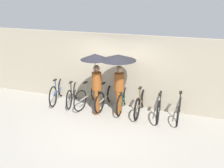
{
  "coord_description": "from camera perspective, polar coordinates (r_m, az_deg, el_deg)",
  "views": [
    {
      "loc": [
        2.52,
        -6.33,
        3.87
      ],
      "look_at": [
        0.0,
        1.05,
        1.0
      ],
      "focal_mm": 40.0,
      "sensor_mm": 36.0,
      "label": 1
    }
  ],
  "objects": [
    {
      "name": "parked_bicycle_2",
      "position": [
        9.04,
        -5.3,
        -2.47
      ],
      "size": [
        0.47,
        1.82,
        1.06
      ],
      "rotation": [
        0.0,
        0.0,
        1.41
      ],
      "color": "black",
      "rests_on": "ground"
    },
    {
      "name": "parked_bicycle_0",
      "position": [
        9.59,
        -12.34,
        -1.56
      ],
      "size": [
        0.51,
        1.71,
        1.01
      ],
      "rotation": [
        0.0,
        0.0,
        1.77
      ],
      "color": "black",
      "rests_on": "ground"
    },
    {
      "name": "back_wall",
      "position": [
        8.8,
        1.36,
        3.1
      ],
      "size": [
        12.45,
        0.12,
        2.56
      ],
      "color": "gray",
      "rests_on": "ground"
    },
    {
      "name": "parked_bicycle_7",
      "position": [
        8.39,
        15.14,
        -5.33
      ],
      "size": [
        0.44,
        1.7,
        0.99
      ],
      "rotation": [
        0.0,
        0.0,
        1.57
      ],
      "color": "black",
      "rests_on": "ground"
    },
    {
      "name": "ground_plane",
      "position": [
        7.83,
        -2.51,
        -9.42
      ],
      "size": [
        30.0,
        30.0,
        0.0
      ],
      "primitive_type": "plane",
      "color": "gray"
    },
    {
      "name": "parked_bicycle_1",
      "position": [
        9.3,
        -8.95,
        -2.21
      ],
      "size": [
        0.51,
        1.62,
        0.98
      ],
      "rotation": [
        0.0,
        0.0,
        1.78
      ],
      "color": "black",
      "rests_on": "ground"
    },
    {
      "name": "parked_bicycle_6",
      "position": [
        8.36,
        10.78,
        -4.76
      ],
      "size": [
        0.44,
        1.79,
        1.01
      ],
      "rotation": [
        0.0,
        0.0,
        1.64
      ],
      "color": "black",
      "rests_on": "ground"
    },
    {
      "name": "pedestrian_leading",
      "position": [
        7.9,
        -3.75,
        3.46
      ],
      "size": [
        0.9,
        0.9,
        2.1
      ],
      "rotation": [
        0.0,
        0.0,
        3.26
      ],
      "color": "brown",
      "rests_on": "ground"
    },
    {
      "name": "parked_bicycle_3",
      "position": [
        8.85,
        -1.42,
        -2.96
      ],
      "size": [
        0.44,
        1.75,
        1.05
      ],
      "rotation": [
        0.0,
        0.0,
        1.49
      ],
      "color": "black",
      "rests_on": "ground"
    },
    {
      "name": "parked_bicycle_4",
      "position": [
        8.67,
        2.52,
        -3.51
      ],
      "size": [
        0.44,
        1.71,
        1.0
      ],
      "rotation": [
        0.0,
        0.0,
        1.63
      ],
      "color": "black",
      "rests_on": "ground"
    },
    {
      "name": "parked_bicycle_5",
      "position": [
        8.5,
        6.58,
        -4.15
      ],
      "size": [
        0.44,
        1.8,
        1.05
      ],
      "rotation": [
        0.0,
        0.0,
        1.57
      ],
      "color": "black",
      "rests_on": "ground"
    },
    {
      "name": "pedestrian_center",
      "position": [
        7.81,
        1.45,
        4.03
      ],
      "size": [
        1.14,
        1.14,
        2.09
      ],
      "rotation": [
        0.0,
        0.0,
        3.09
      ],
      "color": "brown",
      "rests_on": "ground"
    }
  ]
}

